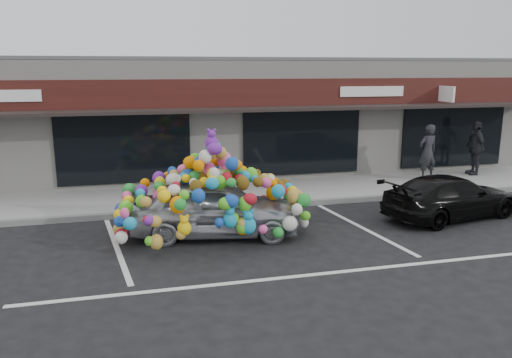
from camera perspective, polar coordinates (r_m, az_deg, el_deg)
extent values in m
plane|color=black|center=(11.88, 0.05, -6.86)|extent=(90.00, 90.00, 0.00)
cube|color=silver|center=(19.65, -6.02, 7.11)|extent=(24.00, 6.00, 4.20)
cube|color=#59595B|center=(19.56, -6.16, 13.39)|extent=(24.00, 6.00, 0.12)
cube|color=#37140F|center=(16.53, -4.57, 9.76)|extent=(24.00, 0.18, 0.90)
cube|color=black|center=(16.06, -4.23, 7.89)|extent=(24.00, 1.20, 0.10)
cube|color=white|center=(19.24, 20.88, 9.08)|extent=(0.08, 0.95, 0.55)
cube|color=white|center=(18.16, 13.14, 9.73)|extent=(2.40, 0.04, 0.35)
cube|color=black|center=(16.53, -14.82, 3.45)|extent=(4.20, 0.12, 2.30)
cube|color=black|center=(17.49, 5.26, 4.30)|extent=(4.20, 0.12, 2.30)
cube|color=black|center=(20.26, 21.56, 4.61)|extent=(4.20, 0.12, 2.30)
cube|color=#9B9B96|center=(15.61, -3.51, -1.83)|extent=(26.00, 3.00, 0.15)
cube|color=slate|center=(14.19, -2.40, -3.30)|extent=(26.00, 0.18, 0.16)
cube|color=silver|center=(11.77, -15.63, -7.54)|extent=(0.73, 4.37, 0.01)
cube|color=silver|center=(12.99, 11.96, -5.42)|extent=(0.73, 4.37, 0.01)
cube|color=silver|center=(10.55, 13.95, -9.81)|extent=(14.00, 0.12, 0.01)
imported|color=#B0B5BC|center=(11.99, -4.79, -3.23)|extent=(2.35, 4.32, 1.39)
ellipsoid|color=red|center=(11.72, -4.90, 2.52)|extent=(1.52, 1.91, 1.05)
sphere|color=yellow|center=(12.07, 2.03, -1.53)|extent=(0.34, 0.34, 0.34)
sphere|color=blue|center=(11.29, -1.01, -4.98)|extent=(0.36, 0.36, 0.36)
sphere|color=green|center=(12.78, -8.98, -2.80)|extent=(0.30, 0.30, 0.30)
sphere|color=pink|center=(11.64, -4.94, 4.81)|extent=(0.32, 0.32, 0.32)
sphere|color=#F39600|center=(11.88, -10.76, -1.93)|extent=(0.30, 0.30, 0.30)
imported|color=black|center=(14.36, 21.38, -1.91)|extent=(2.38, 4.21, 1.15)
imported|color=black|center=(18.23, 19.01, 2.93)|extent=(0.76, 0.55, 1.92)
imported|color=#28262C|center=(19.73, 23.75, 3.26)|extent=(1.21, 0.67, 1.94)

